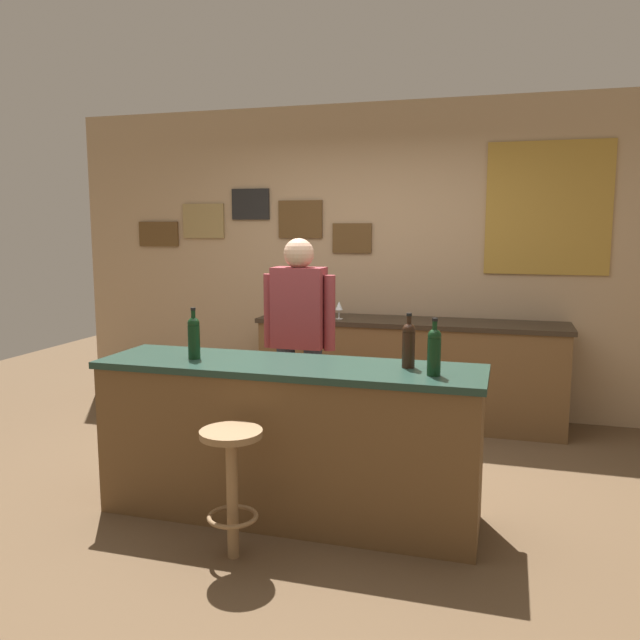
{
  "coord_description": "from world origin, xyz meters",
  "views": [
    {
      "loc": [
        1.19,
        -3.83,
        1.7
      ],
      "look_at": [
        -0.06,
        0.45,
        1.05
      ],
      "focal_mm": 36.16,
      "sensor_mm": 36.0,
      "label": 1
    }
  ],
  "objects_px": {
    "bartender": "(299,336)",
    "wine_glass_a": "(299,303)",
    "bar_stool": "(232,472)",
    "wine_bottle_c": "(434,350)",
    "wine_glass_b": "(311,303)",
    "wine_bottle_a": "(194,336)",
    "wine_bottle_b": "(409,343)",
    "wine_glass_c": "(339,306)"
  },
  "relations": [
    {
      "from": "bartender",
      "to": "wine_bottle_a",
      "type": "height_order",
      "value": "bartender"
    },
    {
      "from": "wine_bottle_c",
      "to": "wine_glass_a",
      "type": "height_order",
      "value": "wine_bottle_c"
    },
    {
      "from": "wine_bottle_a",
      "to": "wine_glass_b",
      "type": "relative_size",
      "value": 1.97
    },
    {
      "from": "wine_bottle_c",
      "to": "wine_glass_a",
      "type": "bearing_deg",
      "value": 124.07
    },
    {
      "from": "wine_bottle_c",
      "to": "wine_bottle_a",
      "type": "bearing_deg",
      "value": 178.37
    },
    {
      "from": "wine_bottle_a",
      "to": "wine_bottle_b",
      "type": "height_order",
      "value": "same"
    },
    {
      "from": "wine_bottle_b",
      "to": "wine_bottle_a",
      "type": "bearing_deg",
      "value": -174.74
    },
    {
      "from": "wine_glass_a",
      "to": "wine_glass_c",
      "type": "relative_size",
      "value": 1.0
    },
    {
      "from": "wine_bottle_b",
      "to": "wine_bottle_c",
      "type": "height_order",
      "value": "same"
    },
    {
      "from": "wine_glass_c",
      "to": "wine_glass_b",
      "type": "bearing_deg",
      "value": 148.75
    },
    {
      "from": "wine_bottle_c",
      "to": "wine_glass_b",
      "type": "height_order",
      "value": "wine_bottle_c"
    },
    {
      "from": "bartender",
      "to": "wine_bottle_c",
      "type": "height_order",
      "value": "bartender"
    },
    {
      "from": "wine_glass_b",
      "to": "wine_glass_c",
      "type": "xyz_separation_m",
      "value": [
        0.32,
        -0.19,
        0.0
      ]
    },
    {
      "from": "bar_stool",
      "to": "wine_glass_b",
      "type": "height_order",
      "value": "wine_glass_b"
    },
    {
      "from": "bar_stool",
      "to": "wine_bottle_a",
      "type": "relative_size",
      "value": 2.22
    },
    {
      "from": "wine_bottle_b",
      "to": "wine_glass_a",
      "type": "relative_size",
      "value": 1.97
    },
    {
      "from": "bar_stool",
      "to": "wine_bottle_b",
      "type": "bearing_deg",
      "value": 38.28
    },
    {
      "from": "bartender",
      "to": "wine_glass_a",
      "type": "bearing_deg",
      "value": 108.27
    },
    {
      "from": "wine_glass_b",
      "to": "wine_glass_a",
      "type": "bearing_deg",
      "value": -139.63
    },
    {
      "from": "wine_glass_a",
      "to": "wine_glass_c",
      "type": "bearing_deg",
      "value": -16.31
    },
    {
      "from": "bar_stool",
      "to": "wine_glass_c",
      "type": "bearing_deg",
      "value": 92.09
    },
    {
      "from": "bartender",
      "to": "wine_bottle_b",
      "type": "bearing_deg",
      "value": -39.29
    },
    {
      "from": "bartender",
      "to": "wine_bottle_c",
      "type": "relative_size",
      "value": 5.29
    },
    {
      "from": "wine_glass_a",
      "to": "wine_glass_b",
      "type": "xyz_separation_m",
      "value": [
        0.09,
        0.07,
        0.0
      ]
    },
    {
      "from": "bartender",
      "to": "wine_bottle_c",
      "type": "bearing_deg",
      "value": -40.17
    },
    {
      "from": "bartender",
      "to": "wine_glass_a",
      "type": "relative_size",
      "value": 10.45
    },
    {
      "from": "wine_bottle_b",
      "to": "wine_glass_a",
      "type": "distance_m",
      "value": 2.38
    },
    {
      "from": "wine_bottle_a",
      "to": "wine_glass_c",
      "type": "bearing_deg",
      "value": 79.5
    },
    {
      "from": "bar_stool",
      "to": "wine_bottle_c",
      "type": "xyz_separation_m",
      "value": [
        0.95,
        0.47,
        0.6
      ]
    },
    {
      "from": "wine_bottle_c",
      "to": "wine_glass_a",
      "type": "xyz_separation_m",
      "value": [
        -1.45,
        2.15,
        -0.05
      ]
    },
    {
      "from": "bartender",
      "to": "bar_stool",
      "type": "height_order",
      "value": "bartender"
    },
    {
      "from": "bartender",
      "to": "bar_stool",
      "type": "xyz_separation_m",
      "value": [
        0.08,
        -1.34,
        -0.48
      ]
    },
    {
      "from": "wine_glass_b",
      "to": "wine_bottle_b",
      "type": "bearing_deg",
      "value": -59.72
    },
    {
      "from": "wine_glass_c",
      "to": "wine_glass_a",
      "type": "bearing_deg",
      "value": 163.69
    },
    {
      "from": "wine_glass_b",
      "to": "wine_glass_c",
      "type": "height_order",
      "value": "same"
    },
    {
      "from": "wine_glass_c",
      "to": "wine_bottle_a",
      "type": "bearing_deg",
      "value": -100.5
    },
    {
      "from": "wine_glass_a",
      "to": "wine_bottle_c",
      "type": "bearing_deg",
      "value": -55.93
    },
    {
      "from": "wine_bottle_b",
      "to": "wine_bottle_c",
      "type": "bearing_deg",
      "value": -44.62
    },
    {
      "from": "bar_stool",
      "to": "wine_glass_c",
      "type": "height_order",
      "value": "wine_glass_c"
    },
    {
      "from": "wine_glass_a",
      "to": "wine_glass_c",
      "type": "distance_m",
      "value": 0.42
    },
    {
      "from": "wine_bottle_c",
      "to": "bartender",
      "type": "bearing_deg",
      "value": 139.83
    },
    {
      "from": "wine_glass_a",
      "to": "bartender",
      "type": "bearing_deg",
      "value": -71.73
    }
  ]
}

